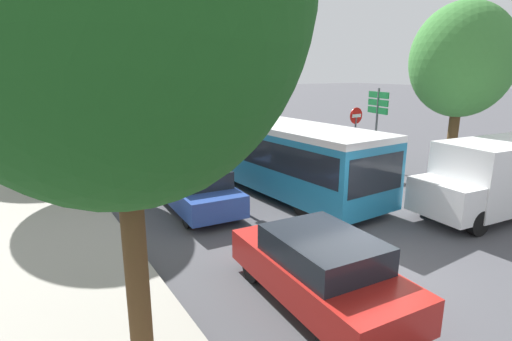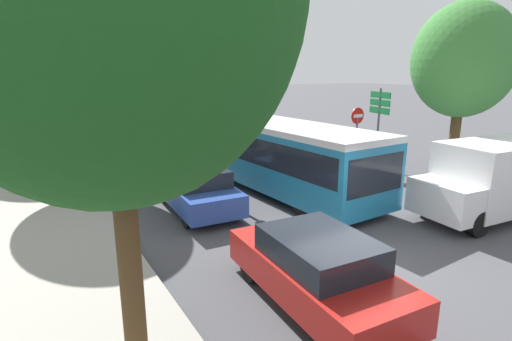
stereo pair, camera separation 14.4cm
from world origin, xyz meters
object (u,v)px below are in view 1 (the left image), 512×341
city_bus_rear (75,107)px  tree_left_far (20,44)px  queued_car_graphite (139,159)px  no_entry_sign (355,129)px  tree_left_distant (20,53)px  tree_right_near (460,63)px  traffic_light (220,128)px  tree_left_mid (60,53)px  queued_car_blue (196,189)px  white_van (496,176)px  queued_car_red (320,269)px  queued_car_green (113,139)px  articulated_bus (225,137)px  direction_sign_post (377,111)px

city_bus_rear → tree_left_far: size_ratio=1.42×
queued_car_graphite → no_entry_sign: (8.18, -4.42, 1.19)m
no_entry_sign → tree_left_distant: tree_left_distant is taller
city_bus_rear → tree_left_far: bearing=167.5°
tree_right_near → traffic_light: bearing=160.7°
tree_left_far → tree_left_mid: bearing=-83.2°
queued_car_blue → tree_right_near: tree_right_near is taller
white_van → tree_left_far: size_ratio=0.62×
queued_car_red → white_van: white_van is taller
queued_car_green → tree_right_near: bearing=-140.9°
articulated_bus → tree_left_distant: 19.67m
queued_car_blue → no_entry_sign: (7.91, 1.06, 1.16)m
articulated_bus → direction_sign_post: direction_sign_post is taller
traffic_light → no_entry_sign: size_ratio=1.21×
tree_left_mid → tree_left_distant: bearing=91.9°
queued_car_green → tree_left_distant: (-3.42, 11.59, 4.78)m
queued_car_green → queued_car_blue: bearing=-175.9°
white_van → queued_car_graphite: bearing=-48.6°
queued_car_graphite → traffic_light: bearing=-161.2°
queued_car_green → tree_left_distant: bearing=19.7°
queued_car_green → no_entry_sign: 12.73m
city_bus_rear → tree_right_near: tree_right_near is taller
queued_car_green → white_van: 17.79m
tree_right_near → queued_car_blue: bearing=165.6°
white_van → tree_right_near: bearing=-118.7°
queued_car_blue → white_van: white_van is taller
queued_car_graphite → queued_car_green: bearing=2.2°
white_van → tree_left_mid: tree_left_mid is taller
queued_car_red → white_van: bearing=-79.8°
tree_left_far → queued_car_graphite: bearing=-60.8°
queued_car_green → tree_left_far: tree_left_far is taller
tree_left_mid → tree_right_near: size_ratio=1.13×
queued_car_red → tree_right_near: bearing=-65.6°
tree_left_distant → city_bus_rear: bearing=25.7°
queued_car_green → white_van: white_van is taller
articulated_bus → queued_car_green: (-3.49, 6.36, -0.67)m
white_van → tree_left_mid: 14.73m
queued_car_red → queued_car_green: (-0.06, 16.93, 0.06)m
queued_car_green → tree_left_far: size_ratio=0.55×
queued_car_graphite → white_van: white_van is taller
white_van → direction_sign_post: 6.67m
queued_car_graphite → white_van: size_ratio=0.78×
tree_left_mid → tree_left_distant: 18.05m
city_bus_rear → white_van: size_ratio=2.29×
queued_car_red → tree_left_far: bearing=15.1°
queued_car_blue → tree_left_far: (-3.90, 11.96, 4.88)m
articulated_bus → direction_sign_post: size_ratio=4.75×
queued_car_red → traffic_light: (1.24, 6.58, 1.78)m
queued_car_green → tree_right_near: tree_right_near is taller
queued_car_blue → traffic_light: bearing=-63.8°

